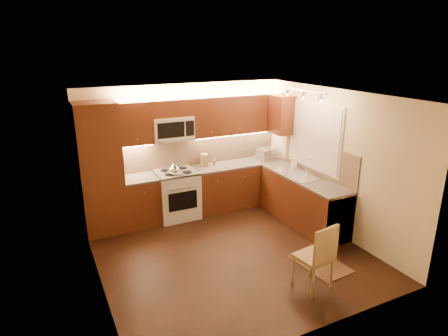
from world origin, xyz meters
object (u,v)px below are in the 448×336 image
soap_bottle (294,163)px  microwave (172,128)px  knife_block (204,160)px  stove (177,194)px  dining_chair (313,255)px  toaster_oven (266,154)px  sink (300,171)px  kettle (174,169)px

soap_bottle → microwave: bearing=165.6°
knife_block → soap_bottle: size_ratio=1.34×
stove → dining_chair: (0.89, -2.96, 0.02)m
soap_bottle → toaster_oven: bearing=110.5°
sink → toaster_oven: toaster_oven is taller
stove → kettle: size_ratio=3.81×
sink → dining_chair: bearing=-121.1°
microwave → toaster_oven: (1.99, -0.11, -0.71)m
kettle → sink: bearing=-24.9°
toaster_oven → soap_bottle: 0.76m
sink → soap_bottle: (0.16, 0.41, 0.02)m
toaster_oven → soap_bottle: toaster_oven is taller
dining_chair → kettle: bearing=100.6°
microwave → knife_block: bearing=1.1°
toaster_oven → dining_chair: size_ratio=0.40×
toaster_oven → soap_bottle: bearing=-88.7°
microwave → soap_bottle: size_ratio=4.13×
microwave → knife_block: size_ratio=3.09×
stove → sink: bearing=-29.4°
microwave → dining_chair: size_ratio=0.79×
stove → sink: sink is taller
stove → soap_bottle: size_ratio=5.01×
stove → kettle: 0.61m
knife_block → kettle: bearing=-150.5°
sink → soap_bottle: 0.44m
kettle → knife_block: size_ratio=0.98×
sink → dining_chair: size_ratio=0.89×
stove → knife_block: (0.64, 0.15, 0.56)m
soap_bottle → dining_chair: size_ratio=0.19×
microwave → dining_chair: (0.89, -3.10, -1.24)m
kettle → knife_block: 0.80m
soap_bottle → dining_chair: (-1.27, -2.25, -0.51)m
microwave → dining_chair: bearing=-74.0°
stove → kettle: bearing=-118.1°
stove → dining_chair: bearing=-73.3°
microwave → soap_bottle: microwave is taller
stove → knife_block: 0.87m
knife_block → sink: bearing=-37.2°
toaster_oven → knife_block: knife_block is taller
sink → microwave: bearing=147.8°
sink → toaster_oven: (-0.01, 1.15, 0.04)m
microwave → dining_chair: microwave is taller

